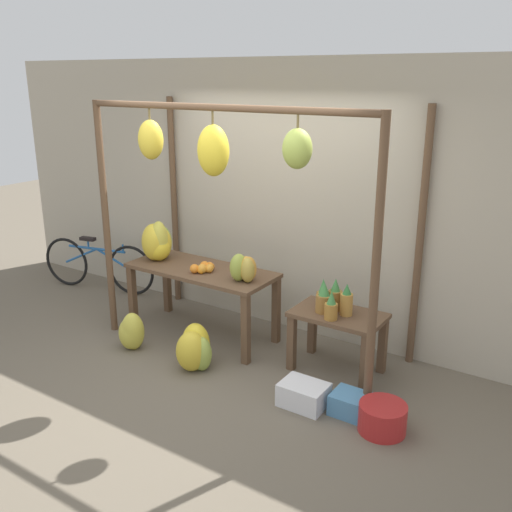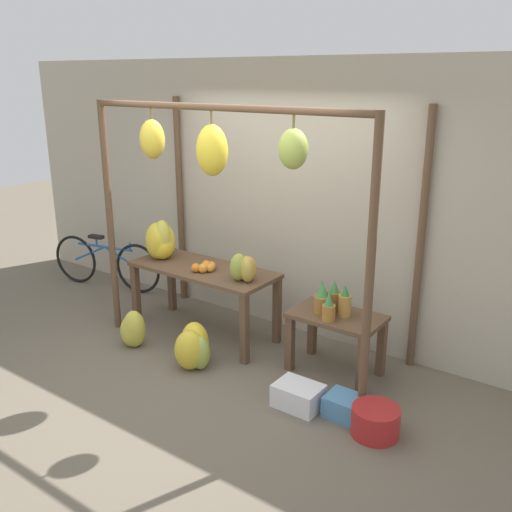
{
  "view_description": "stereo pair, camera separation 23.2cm",
  "coord_description": "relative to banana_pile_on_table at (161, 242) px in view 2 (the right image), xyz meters",
  "views": [
    {
      "loc": [
        2.92,
        -3.55,
        2.63
      ],
      "look_at": [
        0.1,
        0.75,
        0.99
      ],
      "focal_mm": 40.0,
      "sensor_mm": 36.0,
      "label": 1
    },
    {
      "loc": [
        3.11,
        -3.42,
        2.63
      ],
      "look_at": [
        0.1,
        0.75,
        0.99
      ],
      "focal_mm": 40.0,
      "sensor_mm": 36.0,
      "label": 2
    }
  ],
  "objects": [
    {
      "name": "banana_pile_ground_left",
      "position": [
        0.18,
        -0.63,
        -0.75
      ],
      "size": [
        0.31,
        0.29,
        0.39
      ],
      "color": "gold",
      "rests_on": "ground_plane"
    },
    {
      "name": "display_table_main",
      "position": [
        0.56,
        0.02,
        -0.3
      ],
      "size": [
        1.57,
        0.65,
        0.74
      ],
      "color": "brown",
      "rests_on": "ground_plane"
    },
    {
      "name": "orange_pile",
      "position": [
        0.66,
        -0.04,
        -0.14
      ],
      "size": [
        0.2,
        0.27,
        0.1
      ],
      "color": "orange",
      "rests_on": "display_table_main"
    },
    {
      "name": "ground_plane",
      "position": [
        1.13,
        -0.73,
        -0.93
      ],
      "size": [
        20.0,
        20.0,
        0.0
      ],
      "primitive_type": "plane",
      "color": "#665B4C"
    },
    {
      "name": "papaya_pile",
      "position": [
        1.15,
        -0.05,
        -0.06
      ],
      "size": [
        0.3,
        0.29,
        0.27
      ],
      "color": "#B2993D",
      "rests_on": "display_table_main"
    },
    {
      "name": "fruit_crate_purple",
      "position": [
        2.51,
        -0.49,
        -0.84
      ],
      "size": [
        0.34,
        0.26,
        0.18
      ],
      "color": "#4C84B2",
      "rests_on": "ground_plane"
    },
    {
      "name": "stall_awning",
      "position": [
        1.1,
        -0.2,
        0.83
      ],
      "size": [
        2.98,
        1.21,
        2.4
      ],
      "color": "brown",
      "rests_on": "ground_plane"
    },
    {
      "name": "shop_wall_back",
      "position": [
        1.13,
        0.74,
        0.47
      ],
      "size": [
        8.0,
        0.08,
        2.8
      ],
      "color": "#B2A893",
      "rests_on": "ground_plane"
    },
    {
      "name": "blue_bucket",
      "position": [
        2.79,
        -0.57,
        -0.81
      ],
      "size": [
        0.37,
        0.37,
        0.23
      ],
      "color": "#AD2323",
      "rests_on": "ground_plane"
    },
    {
      "name": "fruit_crate_white",
      "position": [
        2.11,
        -0.59,
        -0.83
      ],
      "size": [
        0.38,
        0.29,
        0.2
      ],
      "color": "silver",
      "rests_on": "ground_plane"
    },
    {
      "name": "banana_pile_on_table",
      "position": [
        0.0,
        0.0,
        0.0
      ],
      "size": [
        0.42,
        0.45,
        0.43
      ],
      "color": "gold",
      "rests_on": "display_table_main"
    },
    {
      "name": "parked_bicycle",
      "position": [
        -1.37,
        0.34,
        -0.59
      ],
      "size": [
        1.57,
        0.39,
        0.68
      ],
      "color": "black",
      "rests_on": "ground_plane"
    },
    {
      "name": "display_table_side",
      "position": [
        2.08,
        0.09,
        -0.48
      ],
      "size": [
        0.82,
        0.51,
        0.58
      ],
      "color": "brown",
      "rests_on": "ground_plane"
    },
    {
      "name": "pineapple_cluster",
      "position": [
        2.01,
        0.06,
        -0.22
      ],
      "size": [
        0.34,
        0.34,
        0.3
      ],
      "color": "olive",
      "rests_on": "display_table_side"
    },
    {
      "name": "banana_pile_ground_right",
      "position": [
        0.95,
        -0.58,
        -0.73
      ],
      "size": [
        0.38,
        0.43,
        0.42
      ],
      "color": "#9EB247",
      "rests_on": "ground_plane"
    }
  ]
}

